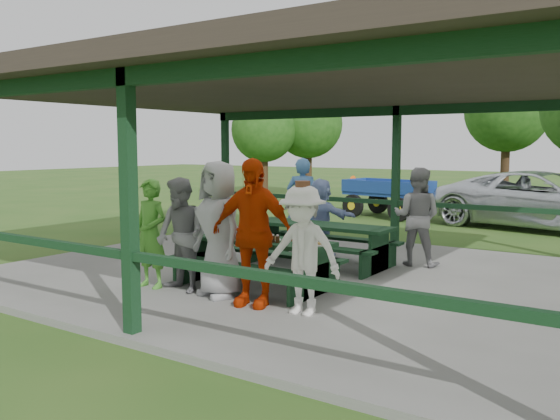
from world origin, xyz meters
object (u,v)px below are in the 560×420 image
Objects in this scene: picnic_table_far at (320,239)px; spectator_lblue at (321,217)px; contestant_green at (151,233)px; contestant_grey_mid at (219,229)px; contestant_red at (252,232)px; spectator_grey at (417,217)px; spectator_blue at (302,203)px; picnic_table_near at (256,256)px; pickup_truck at (544,200)px; contestant_white_fedora at (302,250)px; farm_trailer at (388,197)px; contestant_grey_left at (181,235)px.

picnic_table_far is 0.96m from spectator_lblue.
contestant_green is 0.85× the size of contestant_grey_mid.
contestant_red reaches higher than spectator_grey.
picnic_table_far is 1.87m from spectator_blue.
contestant_grey_mid is at bearing -97.35° from picnic_table_near.
picnic_table_near is 10.20m from pickup_truck.
picnic_table_near is at bearing 144.45° from contestant_white_fedora.
spectator_blue is (-1.15, 4.10, -0.02)m from contestant_grey_mid.
contestant_white_fedora is (1.46, -0.11, -0.14)m from contestant_grey_mid.
spectator_lblue is at bearing -67.01° from farm_trailer.
contestant_white_fedora is at bearing 81.77° from spectator_grey.
contestant_red is at bearing 70.13° from spectator_grey.
picnic_table_near is at bearing 99.92° from contestant_grey_mid.
contestant_red is 1.13× the size of spectator_grey.
contestant_green is (-1.31, -0.91, 0.36)m from picnic_table_near.
contestant_grey_left is 0.96× the size of spectator_grey.
contestant_green is 2.67m from contestant_white_fedora.
spectator_grey is at bearing -176.10° from pickup_truck.
contestant_grey_mid is 1.02× the size of spectator_blue.
contestant_grey_left is (-0.71, -2.85, 0.37)m from picnic_table_far.
contestant_red is (0.58, -0.87, 0.52)m from picnic_table_near.
farm_trailer is at bearing 93.50° from contestant_red.
spectator_lblue is at bearing 126.68° from spectator_blue.
contestant_grey_mid reaches higher than spectator_blue.
picnic_table_near is 0.43× the size of pickup_truck.
contestant_grey_mid is 1.47m from contestant_white_fedora.
picnic_table_near is at bearing 178.09° from pickup_truck.
contestant_red is 0.54× the size of farm_trailer.
contestant_green is at bearing 47.33° from spectator_grey.
contestant_grey_left is 1.11× the size of spectator_lblue.
pickup_truck is (3.56, 6.59, -0.27)m from spectator_blue.
contestant_green is 11.43m from pickup_truck.
contestant_grey_mid reaches higher than picnic_table_near.
contestant_green reaches higher than farm_trailer.
spectator_blue is 0.34× the size of pickup_truck.
picnic_table_far is 0.47× the size of pickup_truck.
picnic_table_near is 1.26× the size of contestant_grey_mid.
contestant_white_fedora is at bearing -32.37° from picnic_table_near.
contestant_grey_mid reaches higher than farm_trailer.
picnic_table_far is 1.58× the size of contestant_grey_left.
contestant_white_fedora is at bearing 10.86° from contestant_grey_left.
picnic_table_far is 8.27m from pickup_truck.
contestant_red reaches higher than contestant_grey_left.
contestant_green reaches higher than picnic_table_far.
contestant_red is at bearing 0.09° from contestant_green.
picnic_table_near is 1.48× the size of contestant_green.
contestant_grey_mid reaches higher than spectator_grey.
contestant_white_fedora reaches higher than spectator_lblue.
contestant_red is 1.16× the size of contestant_white_fedora.
contestant_grey_mid is 0.97× the size of contestant_red.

